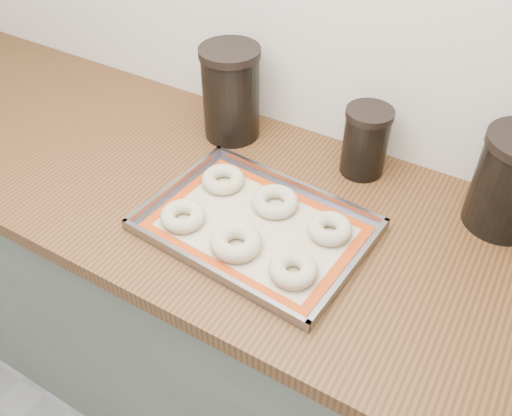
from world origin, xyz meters
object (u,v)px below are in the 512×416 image
Objects in this scene: bagel_back_mid at (275,202)px; bagel_back_right at (330,229)px; canister_left at (231,93)px; baking_tray at (256,226)px; bagel_front_mid at (236,242)px; bagel_front_right at (293,269)px; bagel_back_left at (223,179)px; bagel_front_left at (183,216)px; canister_mid at (365,141)px.

bagel_back_mid is 1.10× the size of bagel_back_right.
canister_left is at bearing 140.11° from bagel_back_mid.
baking_tray is at bearing -49.53° from canister_left.
bagel_front_right is at bearing -2.24° from bagel_front_mid.
bagel_back_left reaches higher than baking_tray.
baking_tray is at bearing -157.18° from bagel_back_right.
bagel_front_left reaches higher than baking_tray.
bagel_back_right is (0.29, 0.13, 0.00)m from bagel_front_left.
bagel_front_right is at bearing -87.60° from canister_mid.
bagel_front_left is 0.93× the size of bagel_back_mid.
bagel_back_mid is at bearing 173.05° from bagel_back_right.
bagel_back_left is (-0.27, 0.16, -0.00)m from bagel_front_right.
bagel_back_mid reaches higher than baking_tray.
bagel_front_right is at bearing -44.19° from canister_left.
canister_mid is (0.11, 0.30, 0.08)m from baking_tray.
bagel_front_mid is 1.11× the size of bagel_front_right.
bagel_front_left is 0.45m from canister_mid.
baking_tray is at bearing -92.28° from bagel_back_mid.
bagel_front_right is at bearing -50.89° from bagel_back_mid.
baking_tray is 4.69× the size of bagel_back_mid.
canister_mid reaches higher than bagel_back_mid.
bagel_back_right is at bearing -83.21° from canister_mid.
bagel_back_right is (0.28, -0.02, 0.00)m from bagel_back_left.
bagel_front_right is 0.97× the size of bagel_back_left.
bagel_back_mid is at bearing 87.67° from bagel_front_mid.
canister_left is (-0.24, 0.20, 0.10)m from bagel_back_mid.
bagel_front_mid reaches higher than bagel_back_right.
bagel_front_left is 1.03× the size of bagel_back_right.
bagel_front_right reaches higher than bagel_front_left.
canister_mid is (0.35, 0.03, -0.04)m from canister_left.
bagel_front_right is at bearing -2.93° from bagel_front_left.
canister_mid is (0.11, 0.23, 0.06)m from bagel_back_mid.
bagel_front_left is at bearing -124.89° from canister_mid.
bagel_back_right is at bearing 84.67° from bagel_front_right.
bagel_front_mid is 0.21m from bagel_back_left.
bagel_back_mid is 0.43× the size of canister_left.
bagel_back_left is 0.59× the size of canister_mid.
canister_left reaches higher than baking_tray.
canister_left reaches higher than bagel_front_right.
canister_mid is (-0.03, 0.24, 0.06)m from bagel_back_right.
canister_left is 1.42× the size of canister_mid.
canister_left is (-0.10, 0.19, 0.10)m from bagel_back_left.
baking_tray is at bearing 24.34° from bagel_front_left.
bagel_back_right is at bearing 23.58° from bagel_front_left.
bagel_back_left and bagel_back_mid have the same top height.
bagel_front_left is 0.40× the size of canister_left.
bagel_back_left is at bearing 130.62° from bagel_front_mid.
baking_tray is 5.02× the size of bagel_front_left.
bagel_back_mid is at bearing 129.11° from bagel_front_right.
bagel_back_right is (0.14, 0.06, 0.01)m from baking_tray.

